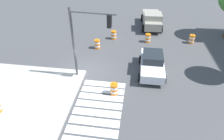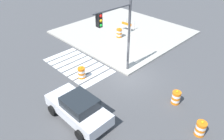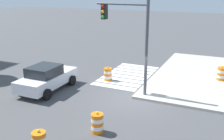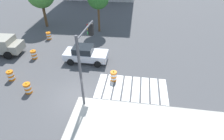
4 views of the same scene
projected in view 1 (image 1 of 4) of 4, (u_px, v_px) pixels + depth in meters
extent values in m
plane|color=#474749|center=(86.00, 72.00, 16.89)|extent=(120.00, 120.00, 0.00)
cube|color=silver|center=(105.00, 84.00, 15.56)|extent=(0.60, 3.20, 0.02)
cube|color=silver|center=(103.00, 90.00, 14.96)|extent=(0.60, 3.20, 0.02)
cube|color=silver|center=(101.00, 97.00, 14.35)|extent=(0.60, 3.20, 0.02)
cube|color=silver|center=(99.00, 105.00, 13.74)|extent=(0.60, 3.20, 0.02)
cube|color=silver|center=(97.00, 113.00, 13.13)|extent=(0.60, 3.20, 0.02)
cube|color=silver|center=(94.00, 122.00, 12.53)|extent=(0.60, 3.20, 0.02)
cube|color=silver|center=(92.00, 132.00, 11.92)|extent=(0.60, 3.20, 0.02)
cube|color=silver|center=(152.00, 65.00, 16.53)|extent=(4.31, 1.87, 0.70)
cube|color=#1E2328|center=(153.00, 57.00, 16.36)|extent=(1.91, 1.61, 0.60)
cylinder|color=black|center=(164.00, 79.00, 15.54)|extent=(0.66, 0.24, 0.66)
cylinder|color=black|center=(140.00, 77.00, 15.75)|extent=(0.66, 0.24, 0.66)
cylinder|color=black|center=(162.00, 61.00, 17.72)|extent=(0.66, 0.24, 0.66)
cylinder|color=black|center=(140.00, 59.00, 17.94)|extent=(0.66, 0.24, 0.66)
cube|color=gray|center=(151.00, 16.00, 25.34)|extent=(2.61, 2.14, 0.90)
cube|color=gray|center=(152.00, 20.00, 23.46)|extent=(2.01, 2.11, 1.50)
cube|color=gray|center=(153.00, 26.00, 22.73)|extent=(1.51, 1.98, 0.90)
cylinder|color=black|center=(161.00, 29.00, 23.17)|extent=(0.86, 0.35, 0.84)
cylinder|color=black|center=(143.00, 28.00, 23.31)|extent=(0.86, 0.35, 0.84)
cylinder|color=black|center=(158.00, 18.00, 25.94)|extent=(0.86, 0.35, 0.84)
cylinder|color=black|center=(142.00, 18.00, 26.08)|extent=(0.86, 0.35, 0.84)
cylinder|color=orange|center=(191.00, 42.00, 21.16)|extent=(0.56, 0.56, 0.18)
cylinder|color=white|center=(191.00, 41.00, 21.05)|extent=(0.56, 0.56, 0.18)
cylinder|color=orange|center=(192.00, 39.00, 20.95)|extent=(0.56, 0.56, 0.18)
cylinder|color=white|center=(192.00, 37.00, 20.85)|extent=(0.56, 0.56, 0.18)
cylinder|color=orange|center=(192.00, 36.00, 20.74)|extent=(0.56, 0.56, 0.18)
sphere|color=yellow|center=(193.00, 35.00, 20.66)|extent=(0.12, 0.12, 0.12)
cylinder|color=orange|center=(114.00, 38.00, 21.98)|extent=(0.56, 0.56, 0.18)
cylinder|color=white|center=(114.00, 36.00, 21.88)|extent=(0.56, 0.56, 0.18)
cylinder|color=orange|center=(114.00, 35.00, 21.77)|extent=(0.56, 0.56, 0.18)
cylinder|color=white|center=(114.00, 33.00, 21.67)|extent=(0.56, 0.56, 0.18)
cylinder|color=orange|center=(114.00, 32.00, 21.57)|extent=(0.56, 0.56, 0.18)
sphere|color=yellow|center=(114.00, 30.00, 21.48)|extent=(0.12, 0.12, 0.12)
cylinder|color=orange|center=(147.00, 41.00, 21.35)|extent=(0.56, 0.56, 0.18)
cylinder|color=white|center=(148.00, 40.00, 21.25)|extent=(0.56, 0.56, 0.18)
cylinder|color=orange|center=(148.00, 38.00, 21.14)|extent=(0.56, 0.56, 0.18)
cylinder|color=white|center=(148.00, 36.00, 21.04)|extent=(0.56, 0.56, 0.18)
cylinder|color=orange|center=(148.00, 35.00, 20.94)|extent=(0.56, 0.56, 0.18)
sphere|color=yellow|center=(148.00, 34.00, 20.85)|extent=(0.12, 0.12, 0.12)
cylinder|color=orange|center=(114.00, 93.00, 14.62)|extent=(0.56, 0.56, 0.18)
cylinder|color=white|center=(114.00, 91.00, 14.51)|extent=(0.56, 0.56, 0.18)
cylinder|color=orange|center=(114.00, 89.00, 14.41)|extent=(0.56, 0.56, 0.18)
cylinder|color=white|center=(114.00, 87.00, 14.31)|extent=(0.56, 0.56, 0.18)
cylinder|color=orange|center=(114.00, 85.00, 14.20)|extent=(0.56, 0.56, 0.18)
sphere|color=yellow|center=(114.00, 83.00, 14.12)|extent=(0.12, 0.12, 0.12)
cylinder|color=orange|center=(97.00, 47.00, 20.25)|extent=(0.56, 0.56, 0.18)
cylinder|color=white|center=(97.00, 46.00, 20.14)|extent=(0.56, 0.56, 0.18)
cylinder|color=orange|center=(97.00, 44.00, 20.04)|extent=(0.56, 0.56, 0.18)
cylinder|color=white|center=(97.00, 42.00, 19.94)|extent=(0.56, 0.56, 0.18)
cylinder|color=orange|center=(97.00, 41.00, 19.83)|extent=(0.56, 0.56, 0.18)
sphere|color=yellow|center=(97.00, 39.00, 19.75)|extent=(0.12, 0.12, 0.12)
cylinder|color=#4C4C51|center=(74.00, 44.00, 14.81)|extent=(0.18, 0.18, 5.50)
cylinder|color=#4C4C51|center=(93.00, 13.00, 13.13)|extent=(0.32, 3.20, 0.12)
cube|color=black|center=(109.00, 21.00, 13.21)|extent=(0.38, 0.30, 0.90)
sphere|color=red|center=(110.00, 15.00, 13.19)|extent=(0.20, 0.20, 0.20)
sphere|color=#F2A514|center=(110.00, 20.00, 13.36)|extent=(0.20, 0.20, 0.20)
sphere|color=green|center=(110.00, 24.00, 13.53)|extent=(0.20, 0.20, 0.20)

